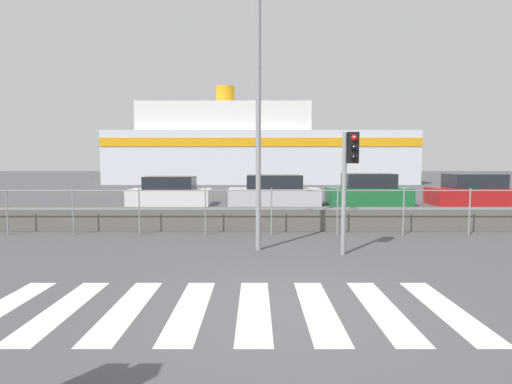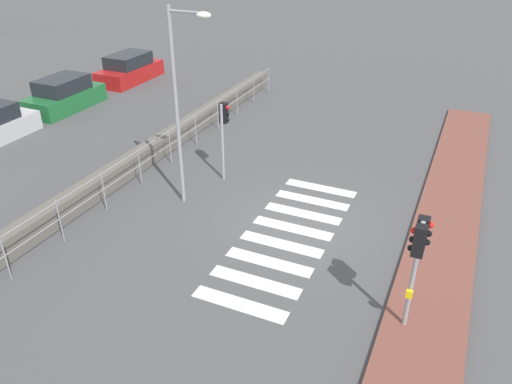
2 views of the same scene
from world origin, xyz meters
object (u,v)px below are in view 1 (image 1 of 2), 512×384
at_px(parked_car_silver, 273,192).
at_px(parked_car_green, 367,191).
at_px(traffic_light_far, 348,165).
at_px(parked_car_white, 169,193).
at_px(streetlamp, 257,86).
at_px(parked_car_red, 472,192).
at_px(ferry_boat, 252,150).

xyz_separation_m(parked_car_silver, parked_car_green, (4.49, 0.00, 0.03)).
distance_m(traffic_light_far, parked_car_white, 12.01).
relative_size(traffic_light_far, streetlamp, 0.45).
relative_size(parked_car_white, parked_car_red, 0.95).
relative_size(traffic_light_far, ferry_boat, 0.10).
xyz_separation_m(streetlamp, parked_car_white, (-4.15, 10.00, -3.16)).
xyz_separation_m(traffic_light_far, parked_car_white, (-6.15, 10.22, -1.41)).
height_order(ferry_boat, parked_car_red, ferry_boat).
height_order(ferry_boat, parked_car_silver, ferry_boat).
bearing_deg(parked_car_white, parked_car_red, -0.00).
relative_size(ferry_boat, parked_car_white, 7.39).
relative_size(parked_car_silver, parked_car_green, 1.12).
distance_m(ferry_boat, parked_car_silver, 20.41).
bearing_deg(traffic_light_far, parked_car_green, 72.05).
bearing_deg(parked_car_red, traffic_light_far, -129.23).
height_order(parked_car_silver, parked_car_red, parked_car_red).
relative_size(streetlamp, parked_car_red, 1.48).
xyz_separation_m(parked_car_white, parked_car_red, (14.50, -0.00, 0.05)).
bearing_deg(streetlamp, parked_car_silver, 85.35).
xyz_separation_m(streetlamp, ferry_boat, (-0.30, 30.22, -0.57)).
xyz_separation_m(ferry_boat, parked_car_red, (10.64, -20.22, -2.54)).
xyz_separation_m(traffic_light_far, parked_car_green, (3.31, 10.22, -1.36)).
bearing_deg(parked_car_green, ferry_boat, 105.50).
distance_m(ferry_boat, parked_car_red, 22.99).
bearing_deg(ferry_boat, streetlamp, -89.43).
height_order(streetlamp, parked_car_white, streetlamp).
distance_m(parked_car_white, parked_car_green, 9.46).
bearing_deg(streetlamp, parked_car_white, 112.55).
bearing_deg(streetlamp, traffic_light_far, -6.31).
distance_m(streetlamp, parked_car_red, 14.72).
distance_m(parked_car_silver, parked_car_red, 9.53).
relative_size(traffic_light_far, parked_car_red, 0.67).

